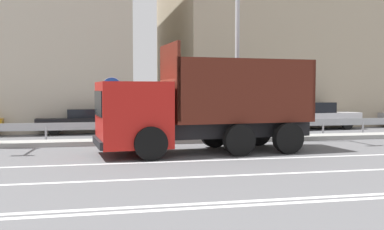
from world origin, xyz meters
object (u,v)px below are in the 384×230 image
parked_car_3 (86,120)px  dump_truck (181,115)px  street_lamp_2 (239,12)px  parked_car_4 (218,118)px  parked_car_5 (314,116)px  median_road_sign (112,108)px

parked_car_3 → dump_truck: bearing=-160.0°
street_lamp_2 → parked_car_4: street_lamp_2 is taller
parked_car_3 → parked_car_4: (6.63, -0.67, 0.06)m
street_lamp_2 → parked_car_5: street_lamp_2 is taller
median_road_sign → parked_car_4: size_ratio=0.56×
median_road_sign → parked_car_5: median_road_sign is taller
parked_car_4 → street_lamp_2: bearing=174.0°
street_lamp_2 → parked_car_4: (0.37, 4.42, -4.61)m
parked_car_3 → parked_car_5: parked_car_5 is taller
parked_car_3 → parked_car_4: size_ratio=0.99×
median_road_sign → parked_car_3: median_road_sign is taller
median_road_sign → parked_car_5: (10.94, 4.53, -0.70)m
parked_car_3 → street_lamp_2: bearing=-132.0°
street_lamp_2 → parked_car_5: bearing=39.3°
dump_truck → parked_car_3: bearing=17.1°
street_lamp_2 → parked_car_3: street_lamp_2 is taller
median_road_sign → parked_car_4: (5.48, 4.19, -0.75)m
dump_truck → parked_car_4: dump_truck is taller
median_road_sign → street_lamp_2: 6.41m
dump_truck → parked_car_5: size_ratio=1.53×
parked_car_5 → median_road_sign: bearing=-72.1°
parked_car_4 → parked_car_5: 5.47m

